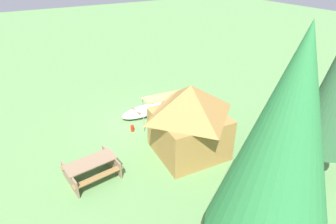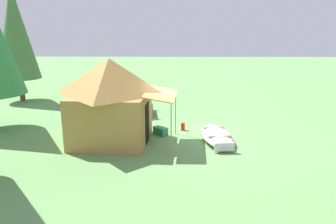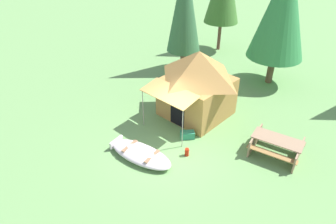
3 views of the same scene
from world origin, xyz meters
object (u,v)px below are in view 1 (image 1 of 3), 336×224
Objects in this scene: fuel_can at (132,128)px; pine_tree_back_right at (284,145)px; beached_rowboat at (145,110)px; canvas_cabin_tent at (190,119)px; cooler_box at (153,134)px; picnic_table at (91,167)px.

fuel_can is 0.05× the size of pine_tree_back_right.
canvas_cabin_tent is at bearing 91.87° from beached_rowboat.
pine_tree_back_right reaches higher than beached_rowboat.
cooler_box is (0.66, 2.12, -0.04)m from beached_rowboat.
cooler_box is 0.09× the size of pine_tree_back_right.
pine_tree_back_right is (-0.10, 7.82, 3.81)m from fuel_can.
canvas_cabin_tent reaches higher than cooler_box.
picnic_table is at bearing 41.26° from beached_rowboat.
pine_tree_back_right reaches higher than picnic_table.
pine_tree_back_right is (1.31, 5.17, 2.38)m from canvas_cabin_tent.
picnic_table is at bearing 21.79° from cooler_box.
canvas_cabin_tent is 2.40m from cooler_box.
pine_tree_back_right is at bearing 115.67° from picnic_table.
pine_tree_back_right is at bearing 75.76° from canvas_cabin_tent.
fuel_can is at bearing -55.25° from cooler_box.
canvas_cabin_tent is 6.85× the size of cooler_box.
canvas_cabin_tent is at bearing 118.03° from fuel_can.
beached_rowboat is 8.79× the size of fuel_can.
picnic_table is 6.41× the size of fuel_can.
pine_tree_back_right is at bearing 90.75° from fuel_can.
cooler_box is 7.92m from pine_tree_back_right.
beached_rowboat is at bearing -138.74° from picnic_table.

